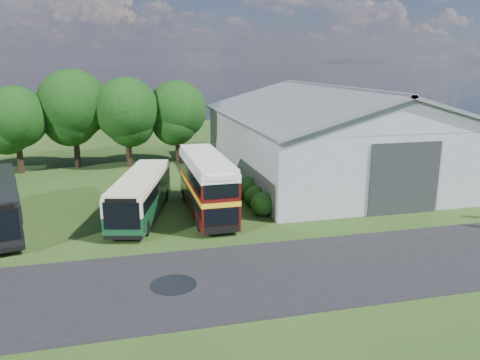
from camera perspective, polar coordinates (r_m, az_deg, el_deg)
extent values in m
plane|color=#1D3711|center=(25.65, -5.47, -9.33)|extent=(120.00, 120.00, 0.00)
cube|color=black|center=(23.58, 3.03, -11.48)|extent=(60.00, 8.00, 0.02)
cylinder|color=black|center=(22.79, -8.13, -12.57)|extent=(2.20, 2.20, 0.01)
cube|color=gray|center=(43.99, 10.89, 4.18)|extent=(18.00, 24.00, 5.50)
cube|color=#2D3033|center=(33.69, 19.42, 0.15)|extent=(5.20, 0.18, 5.00)
cylinder|color=black|center=(48.57, -25.24, 2.54)|extent=(0.56, 0.56, 3.06)
sphere|color=black|center=(48.05, -25.71, 6.91)|extent=(5.78, 5.78, 5.78)
cylinder|color=black|center=(49.05, -19.27, 3.53)|extent=(0.56, 0.56, 3.60)
sphere|color=black|center=(48.49, -19.69, 8.64)|extent=(6.80, 6.80, 6.80)
cylinder|color=black|center=(47.87, -13.39, 3.52)|extent=(0.56, 0.56, 3.31)
sphere|color=black|center=(47.31, -13.67, 8.34)|extent=(6.26, 6.26, 6.26)
cylinder|color=black|center=(48.95, -7.53, 3.93)|extent=(0.56, 0.56, 3.17)
sphere|color=black|center=(48.42, -7.68, 8.44)|extent=(5.98, 5.98, 5.98)
sphere|color=#194714|center=(32.28, 2.80, -4.26)|extent=(1.70, 1.70, 1.70)
sphere|color=#194714|center=(34.10, 1.84, -3.23)|extent=(1.60, 1.60, 1.60)
sphere|color=#194714|center=(35.95, 0.97, -2.30)|extent=(1.80, 1.80, 1.80)
cube|color=#113E21|center=(32.26, -11.99, -1.64)|extent=(4.89, 10.69, 2.59)
cube|color=#450C09|center=(31.93, -4.10, -0.37)|extent=(2.54, 9.58, 3.82)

